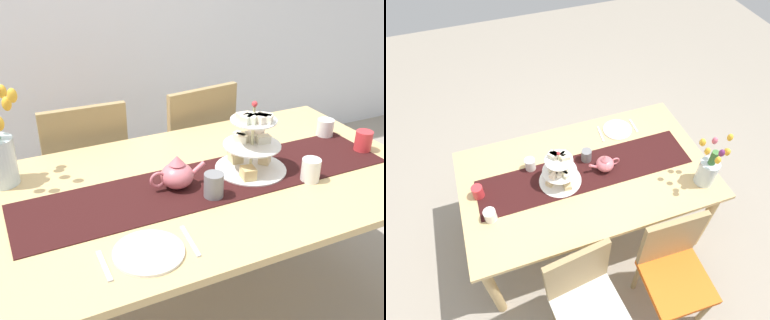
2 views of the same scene
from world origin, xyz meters
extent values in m
plane|color=gray|center=(0.00, 0.00, 0.00)|extent=(8.00, 8.00, 0.00)
cube|color=tan|center=(0.00, 0.00, 0.74)|extent=(1.80, 1.04, 0.03)
cylinder|color=tan|center=(-0.83, 0.45, 0.36)|extent=(0.07, 0.07, 0.72)
cylinder|color=tan|center=(0.83, 0.45, 0.36)|extent=(0.07, 0.07, 0.72)
cylinder|color=#9C8254|center=(-0.16, 0.99, 0.21)|extent=(0.04, 0.04, 0.41)
cylinder|color=#9C8254|center=(-0.52, 1.01, 0.21)|extent=(0.04, 0.04, 0.41)
cylinder|color=#9C8254|center=(-0.17, 0.63, 0.21)|extent=(0.04, 0.04, 0.41)
cylinder|color=#9C8254|center=(-0.53, 0.65, 0.21)|extent=(0.04, 0.04, 0.41)
cube|color=orange|center=(-0.35, 0.82, 0.43)|extent=(0.43, 0.43, 0.05)
cube|color=#9C8254|center=(-0.35, 0.63, 0.69)|extent=(0.42, 0.05, 0.45)
cylinder|color=#9C8254|center=(0.43, 1.02, 0.21)|extent=(0.04, 0.04, 0.41)
cylinder|color=#9C8254|center=(0.07, 0.98, 0.21)|extent=(0.04, 0.04, 0.41)
cylinder|color=#9C8254|center=(0.47, 0.66, 0.21)|extent=(0.04, 0.04, 0.41)
cylinder|color=#9C8254|center=(0.11, 0.62, 0.21)|extent=(0.04, 0.04, 0.41)
cube|color=silver|center=(0.27, 0.82, 0.43)|extent=(0.47, 0.47, 0.05)
cube|color=#9C8254|center=(0.29, 0.63, 0.69)|extent=(0.42, 0.08, 0.45)
cube|color=black|center=(0.00, -0.02, 0.76)|extent=(1.56, 0.35, 0.00)
cylinder|color=beige|center=(0.20, 0.00, 0.90)|extent=(0.01, 0.01, 0.28)
cylinder|color=white|center=(0.20, 0.00, 0.76)|extent=(0.30, 0.30, 0.01)
cylinder|color=white|center=(0.20, 0.00, 0.87)|extent=(0.24, 0.24, 0.01)
cylinder|color=white|center=(0.20, 0.00, 0.98)|extent=(0.19, 0.19, 0.01)
cube|color=beige|center=(0.28, 0.01, 0.78)|extent=(0.07, 0.07, 0.04)
cube|color=#D7C087|center=(0.17, 0.08, 0.78)|extent=(0.06, 0.06, 0.04)
cube|color=#DBBB76|center=(0.14, -0.07, 0.79)|extent=(0.06, 0.07, 0.05)
cube|color=beige|center=(0.25, -0.01, 0.89)|extent=(0.06, 0.04, 0.03)
cube|color=beige|center=(0.25, 0.04, 0.89)|extent=(0.07, 0.06, 0.03)
cube|color=beige|center=(0.22, 0.04, 0.89)|extent=(0.05, 0.06, 0.03)
cube|color=#EEE6BC|center=(0.18, 0.06, 0.89)|extent=(0.06, 0.07, 0.03)
cube|color=beige|center=(0.17, 0.04, 0.89)|extent=(0.06, 0.07, 0.03)
cube|color=beige|center=(0.16, 0.01, 1.00)|extent=(0.06, 0.04, 0.03)
cube|color=silver|center=(0.16, -0.02, 1.00)|extent=(0.07, 0.06, 0.03)
cube|color=silver|center=(0.18, -0.03, 1.00)|extent=(0.07, 0.06, 0.03)
cube|color=beige|center=(0.20, -0.04, 1.00)|extent=(0.05, 0.06, 0.03)
cube|color=beige|center=(0.22, -0.05, 1.00)|extent=(0.06, 0.07, 0.03)
cube|color=beige|center=(0.23, -0.03, 1.00)|extent=(0.06, 0.07, 0.03)
sphere|color=red|center=(0.20, 0.00, 1.05)|extent=(0.02, 0.02, 0.02)
ellipsoid|color=#D66B75|center=(-0.14, 0.00, 0.81)|extent=(0.13, 0.13, 0.10)
cone|color=#D66B75|center=(-0.14, 0.00, 0.88)|extent=(0.06, 0.06, 0.04)
cylinder|color=#D66B75|center=(-0.05, 0.00, 0.82)|extent=(0.07, 0.02, 0.06)
torus|color=#D66B75|center=(-0.22, 0.00, 0.81)|extent=(0.07, 0.01, 0.07)
ellipsoid|color=yellow|center=(-0.69, 0.32, 1.09)|extent=(0.04, 0.04, 0.06)
ellipsoid|color=yellow|center=(-0.69, 0.42, 1.10)|extent=(0.04, 0.04, 0.06)
ellipsoid|color=yellow|center=(-0.67, 0.28, 1.13)|extent=(0.04, 0.04, 0.06)
cylinder|color=white|center=(0.71, 0.15, 0.80)|extent=(0.08, 0.08, 0.08)
cylinder|color=white|center=(-0.39, -0.34, 0.76)|extent=(0.23, 0.23, 0.01)
cube|color=silver|center=(-0.53, -0.34, 0.76)|extent=(0.02, 0.15, 0.01)
cube|color=silver|center=(-0.24, -0.34, 0.76)|extent=(0.03, 0.17, 0.01)
cylinder|color=slate|center=(-0.04, -0.12, 0.81)|extent=(0.08, 0.08, 0.09)
cylinder|color=white|center=(0.37, -0.18, 0.80)|extent=(0.08, 0.08, 0.09)
cylinder|color=red|center=(0.76, -0.06, 0.80)|extent=(0.08, 0.08, 0.09)
camera|label=1|loc=(-0.77, -1.47, 1.70)|focal=43.84mm
camera|label=2|loc=(0.55, 1.40, 2.67)|focal=31.59mm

